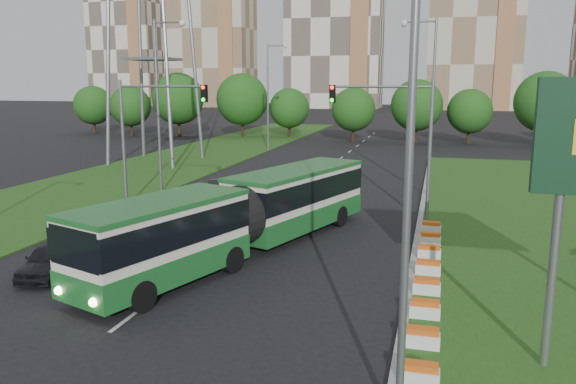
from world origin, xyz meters
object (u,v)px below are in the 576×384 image
(shopping_trolley, at_px, (126,298))
(car_left_near, at_px, (51,259))
(articulated_bus, at_px, (240,214))
(pedestrian, at_px, (160,272))
(car_left_far, at_px, (218,190))
(traffic_mast_median, at_px, (401,128))
(traffic_mast_left, at_px, (146,124))

(shopping_trolley, bearing_deg, car_left_near, 147.33)
(articulated_bus, xyz_separation_m, shopping_trolley, (-1.72, -7.18, -1.50))
(pedestrian, bearing_deg, car_left_far, 17.99)
(traffic_mast_median, xyz_separation_m, car_left_far, (-12.23, 3.12, -4.70))
(pedestrian, bearing_deg, traffic_mast_left, 33.50)
(articulated_bus, distance_m, pedestrian, 5.87)
(traffic_mast_median, bearing_deg, traffic_mast_left, -176.23)
(articulated_bus, relative_size, shopping_trolley, 27.80)
(shopping_trolley, bearing_deg, car_left_far, 93.66)
(traffic_mast_left, distance_m, car_left_far, 6.90)
(traffic_mast_left, xyz_separation_m, car_left_near, (1.97, -11.87, -4.66))
(car_left_near, bearing_deg, car_left_far, 71.88)
(traffic_mast_median, height_order, shopping_trolley, traffic_mast_median)
(traffic_mast_left, bearing_deg, pedestrian, -59.67)
(traffic_mast_median, bearing_deg, car_left_near, -135.68)
(traffic_mast_median, relative_size, shopping_trolley, 12.27)
(traffic_mast_median, distance_m, car_left_far, 13.46)
(car_left_far, height_order, shopping_trolley, car_left_far)
(traffic_mast_median, distance_m, traffic_mast_left, 15.19)
(car_left_far, relative_size, shopping_trolley, 6.09)
(car_left_near, relative_size, shopping_trolley, 6.20)
(traffic_mast_left, xyz_separation_m, car_left_far, (2.93, 4.12, -4.70))
(articulated_bus, bearing_deg, car_left_near, -123.46)
(traffic_mast_left, relative_size, car_left_far, 2.01)
(traffic_mast_left, xyz_separation_m, shopping_trolley, (6.75, -14.04, -5.03))
(car_left_far, height_order, pedestrian, pedestrian)
(traffic_mast_left, height_order, articulated_bus, traffic_mast_left)
(traffic_mast_left, bearing_deg, shopping_trolley, -64.33)
(traffic_mast_left, xyz_separation_m, articulated_bus, (8.47, -6.86, -3.52))
(traffic_mast_left, bearing_deg, car_left_near, -80.56)
(traffic_mast_left, relative_size, shopping_trolley, 12.27)
(pedestrian, bearing_deg, articulated_bus, -8.16)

